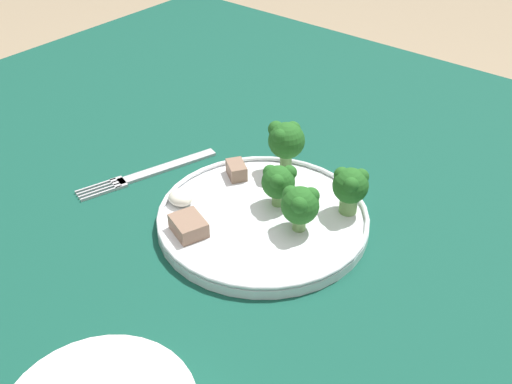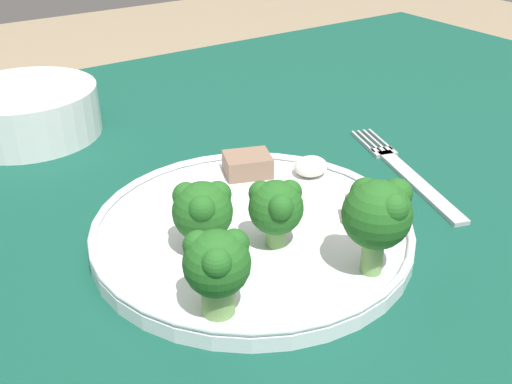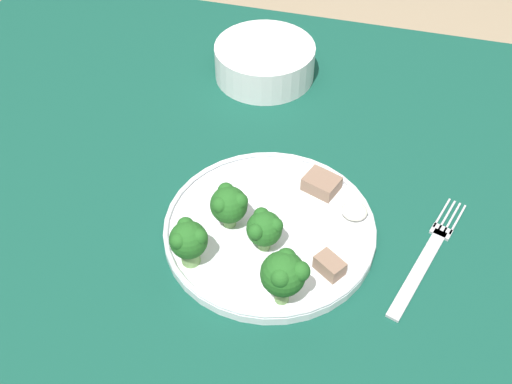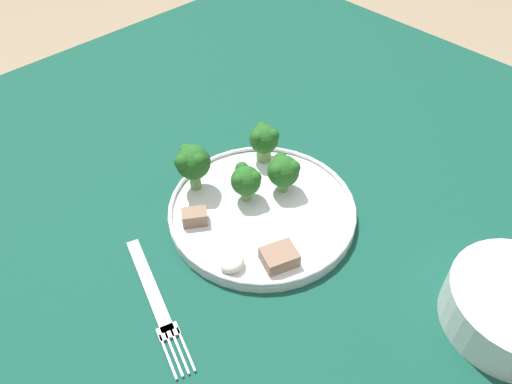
% 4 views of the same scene
% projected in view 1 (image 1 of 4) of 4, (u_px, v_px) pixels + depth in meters
% --- Properties ---
extents(table, '(1.30, 1.09, 0.71)m').
position_uv_depth(table, '(261.00, 243.00, 0.81)').
color(table, '#114738').
rests_on(table, ground_plane).
extents(dinner_plate, '(0.25, 0.25, 0.02)m').
position_uv_depth(dinner_plate, '(263.00, 218.00, 0.71)').
color(dinner_plate, white).
rests_on(dinner_plate, table).
extents(fork, '(0.08, 0.19, 0.00)m').
position_uv_depth(fork, '(150.00, 173.00, 0.81)').
color(fork, '#B2B2B7').
rests_on(fork, table).
extents(broccoli_floret_near_rim_left, '(0.05, 0.04, 0.06)m').
position_uv_depth(broccoli_floret_near_rim_left, '(300.00, 205.00, 0.67)').
color(broccoli_floret_near_rim_left, '#709E56').
rests_on(broccoli_floret_near_rim_left, dinner_plate).
extents(broccoli_floret_center_left, '(0.05, 0.05, 0.07)m').
position_uv_depth(broccoli_floret_center_left, '(285.00, 139.00, 0.77)').
color(broccoli_floret_center_left, '#709E56').
rests_on(broccoli_floret_center_left, dinner_plate).
extents(broccoli_floret_back_left, '(0.04, 0.04, 0.05)m').
position_uv_depth(broccoli_floret_back_left, '(278.00, 182.00, 0.71)').
color(broccoli_floret_back_left, '#709E56').
rests_on(broccoli_floret_back_left, dinner_plate).
extents(broccoli_floret_front_left, '(0.04, 0.04, 0.06)m').
position_uv_depth(broccoli_floret_front_left, '(350.00, 186.00, 0.70)').
color(broccoli_floret_front_left, '#709E56').
rests_on(broccoli_floret_front_left, dinner_plate).
extents(meat_slice_front_slice, '(0.05, 0.05, 0.02)m').
position_uv_depth(meat_slice_front_slice, '(189.00, 226.00, 0.68)').
color(meat_slice_front_slice, '#846651').
rests_on(meat_slice_front_slice, dinner_plate).
extents(meat_slice_middle_slice, '(0.04, 0.04, 0.02)m').
position_uv_depth(meat_slice_middle_slice, '(236.00, 170.00, 0.77)').
color(meat_slice_middle_slice, '#846651').
rests_on(meat_slice_middle_slice, dinner_plate).
extents(sauce_dollop, '(0.03, 0.03, 0.02)m').
position_uv_depth(sauce_dollop, '(181.00, 198.00, 0.73)').
color(sauce_dollop, silver).
rests_on(sauce_dollop, dinner_plate).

